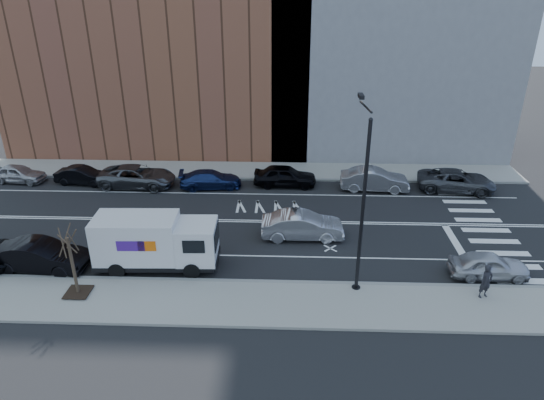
# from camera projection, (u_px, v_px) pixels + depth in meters

# --- Properties ---
(ground) EXTENTS (120.00, 120.00, 0.00)m
(ground) POSITION_uv_depth(u_px,v_px,m) (235.00, 221.00, 31.75)
(ground) COLOR black
(ground) RESTS_ON ground
(sidewalk_near) EXTENTS (44.00, 3.60, 0.15)m
(sidewalk_near) POSITION_uv_depth(u_px,v_px,m) (216.00, 302.00, 23.76)
(sidewalk_near) COLOR gray
(sidewalk_near) RESTS_ON ground
(sidewalk_far) EXTENTS (44.00, 3.60, 0.15)m
(sidewalk_far) POSITION_uv_depth(u_px,v_px,m) (246.00, 170.00, 39.69)
(sidewalk_far) COLOR gray
(sidewalk_far) RESTS_ON ground
(curb_near) EXTENTS (44.00, 0.25, 0.17)m
(curb_near) POSITION_uv_depth(u_px,v_px,m) (221.00, 281.00, 25.38)
(curb_near) COLOR gray
(curb_near) RESTS_ON ground
(curb_far) EXTENTS (44.00, 0.25, 0.17)m
(curb_far) POSITION_uv_depth(u_px,v_px,m) (244.00, 179.00, 38.05)
(curb_far) COLOR gray
(curb_far) RESTS_ON ground
(crosswalk) EXTENTS (3.00, 14.00, 0.01)m
(crosswalk) POSITION_uv_depth(u_px,v_px,m) (482.00, 225.00, 31.23)
(crosswalk) COLOR white
(crosswalk) RESTS_ON ground
(road_markings) EXTENTS (40.00, 8.60, 0.01)m
(road_markings) POSITION_uv_depth(u_px,v_px,m) (235.00, 221.00, 31.75)
(road_markings) COLOR white
(road_markings) RESTS_ON ground
(bldg_brick) EXTENTS (26.00, 10.00, 22.00)m
(bldg_brick) POSITION_uv_depth(u_px,v_px,m) (157.00, 21.00, 41.47)
(bldg_brick) COLOR brown
(bldg_brick) RESTS_ON ground
(streetlight) EXTENTS (0.44, 4.02, 9.34)m
(streetlight) POSITION_uv_depth(u_px,v_px,m) (362.00, 196.00, 23.11)
(streetlight) COLOR black
(streetlight) RESTS_ON ground
(street_tree) EXTENTS (1.20, 1.20, 3.75)m
(street_tree) POSITION_uv_depth(u_px,v_px,m) (74.00, 271.00, 23.77)
(street_tree) COLOR black
(street_tree) RESTS_ON ground
(fedex_van) EXTENTS (6.71, 2.53, 3.03)m
(fedex_van) POSITION_uv_depth(u_px,v_px,m) (155.00, 242.00, 26.13)
(fedex_van) COLOR black
(fedex_van) RESTS_ON ground
(far_parked_a) EXTENTS (4.22, 2.04, 1.39)m
(far_parked_a) POSITION_uv_depth(u_px,v_px,m) (18.00, 174.00, 37.40)
(far_parked_a) COLOR #A7A7AC
(far_parked_a) RESTS_ON ground
(far_parked_b) EXTENTS (4.21, 1.86, 1.34)m
(far_parked_b) POSITION_uv_depth(u_px,v_px,m) (82.00, 176.00, 37.10)
(far_parked_b) COLOR black
(far_parked_b) RESTS_ON ground
(far_parked_c) EXTENTS (5.84, 2.90, 1.59)m
(far_parked_c) POSITION_uv_depth(u_px,v_px,m) (137.00, 176.00, 36.64)
(far_parked_c) COLOR #505358
(far_parked_c) RESTS_ON ground
(far_parked_d) EXTENTS (4.82, 2.45, 1.34)m
(far_parked_d) POSITION_uv_depth(u_px,v_px,m) (211.00, 179.00, 36.44)
(far_parked_d) COLOR navy
(far_parked_d) RESTS_ON ground
(far_parked_e) EXTENTS (4.77, 2.04, 1.61)m
(far_parked_e) POSITION_uv_depth(u_px,v_px,m) (285.00, 176.00, 36.71)
(far_parked_e) COLOR black
(far_parked_e) RESTS_ON ground
(far_parked_f) EXTENTS (5.10, 2.02, 1.65)m
(far_parked_f) POSITION_uv_depth(u_px,v_px,m) (374.00, 180.00, 35.99)
(far_parked_f) COLOR #98989C
(far_parked_f) RESTS_ON ground
(far_parked_g) EXTENTS (5.92, 3.34, 1.56)m
(far_parked_g) POSITION_uv_depth(u_px,v_px,m) (457.00, 181.00, 35.92)
(far_parked_g) COLOR #424449
(far_parked_g) RESTS_ON ground
(driving_sedan) EXTENTS (5.01, 1.84, 1.64)m
(driving_sedan) POSITION_uv_depth(u_px,v_px,m) (302.00, 225.00, 29.43)
(driving_sedan) COLOR #B8B7BC
(driving_sedan) RESTS_ON ground
(near_parked_rear_a) EXTENTS (5.19, 2.11, 1.68)m
(near_parked_rear_a) POSITION_uv_depth(u_px,v_px,m) (40.00, 256.00, 26.23)
(near_parked_rear_a) COLOR black
(near_parked_rear_a) RESTS_ON ground
(near_parked_front) EXTENTS (4.12, 1.67, 1.40)m
(near_parked_front) POSITION_uv_depth(u_px,v_px,m) (489.00, 265.00, 25.64)
(near_parked_front) COLOR silver
(near_parked_front) RESTS_ON ground
(pedestrian) EXTENTS (0.77, 0.65, 1.79)m
(pedestrian) POSITION_uv_depth(u_px,v_px,m) (486.00, 281.00, 23.70)
(pedestrian) COLOR black
(pedestrian) RESTS_ON sidewalk_near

